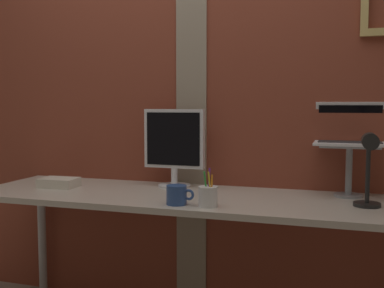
# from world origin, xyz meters

# --- Properties ---
(brick_wall_back) EXTENTS (3.43, 0.16, 2.32)m
(brick_wall_back) POSITION_xyz_m (0.00, 0.37, 1.16)
(brick_wall_back) COLOR brown
(brick_wall_back) RESTS_ON ground_plane
(desk) EXTENTS (2.22, 0.65, 0.74)m
(desk) POSITION_xyz_m (0.08, -0.02, 0.67)
(desk) COLOR beige
(desk) RESTS_ON ground_plane
(monitor) EXTENTS (0.34, 0.18, 0.43)m
(monitor) POSITION_xyz_m (-0.05, 0.19, 0.98)
(monitor) COLOR white
(monitor) RESTS_ON desk
(laptop_stand) EXTENTS (0.28, 0.22, 0.26)m
(laptop_stand) POSITION_xyz_m (0.86, 0.19, 0.91)
(laptop_stand) COLOR gray
(laptop_stand) RESTS_ON desk
(laptop) EXTENTS (0.34, 0.28, 0.21)m
(laptop) POSITION_xyz_m (0.86, 0.25, 1.05)
(laptop) COLOR white
(laptop) RESTS_ON laptop_stand
(desk_lamp) EXTENTS (0.12, 0.20, 0.33)m
(desk_lamp) POSITION_xyz_m (0.94, -0.07, 0.95)
(desk_lamp) COLOR black
(desk_lamp) RESTS_ON desk
(pen_cup) EXTENTS (0.09, 0.09, 0.17)m
(pen_cup) POSITION_xyz_m (0.26, -0.24, 0.79)
(pen_cup) COLOR white
(pen_cup) RESTS_ON desk
(coffee_mug) EXTENTS (0.13, 0.09, 0.09)m
(coffee_mug) POSITION_xyz_m (0.12, -0.24, 0.78)
(coffee_mug) COLOR #2D4C8C
(coffee_mug) RESTS_ON desk
(paper_clutter_stack) EXTENTS (0.21, 0.15, 0.05)m
(paper_clutter_stack) POSITION_xyz_m (-0.66, -0.02, 0.77)
(paper_clutter_stack) COLOR silver
(paper_clutter_stack) RESTS_ON desk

